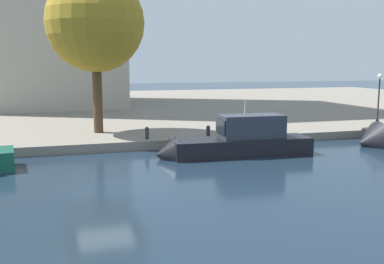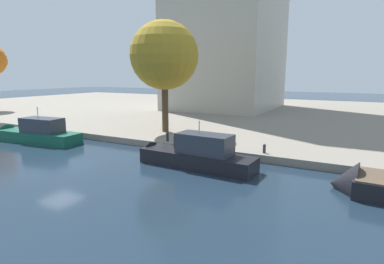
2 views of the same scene
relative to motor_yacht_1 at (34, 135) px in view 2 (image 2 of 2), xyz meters
The scene contains 8 objects.
ground_plane 10.25m from the motor_yacht_1, 26.33° to the right, with size 220.00×220.00×0.00m, color #192838.
dock_promenade 32.05m from the motor_yacht_1, 73.38° to the left, with size 120.00×55.00×0.59m, color gray.
motor_yacht_1 is the anchor object (origin of this frame).
motor_yacht_2 17.35m from the motor_yacht_1, ahead, with size 9.56×2.65×4.12m.
mooring_bollard_0 21.89m from the motor_yacht_1, 10.26° to the left, with size 0.25×0.25×0.70m.
mooring_bollard_1 13.43m from the motor_yacht_1, 17.28° to the left, with size 0.27×0.27×0.81m.
mooring_bollard_2 17.54m from the motor_yacht_1, 13.26° to the left, with size 0.28×0.28×0.73m.
tree_1 14.91m from the motor_yacht_1, 39.07° to the left, with size 6.84×6.85×11.14m.
Camera 2 is at (18.29, -13.97, 6.41)m, focal length 28.79 mm.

